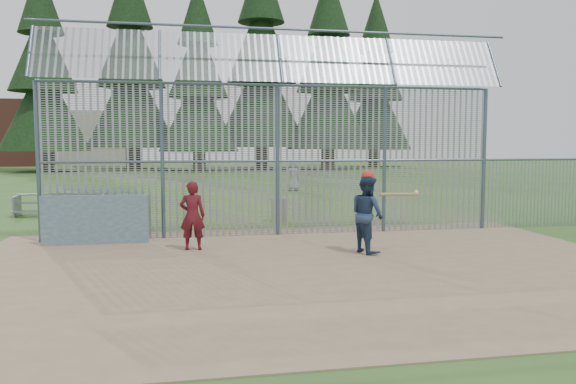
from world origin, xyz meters
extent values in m
plane|color=#2D511E|center=(0.00, 0.00, 0.00)|extent=(120.00, 120.00, 0.00)
cube|color=#756047|center=(0.00, -0.50, 0.01)|extent=(14.00, 10.00, 0.02)
cube|color=#38566B|center=(-4.60, 2.90, 0.62)|extent=(2.50, 0.12, 1.20)
imported|color=navy|center=(1.56, 0.69, 0.89)|extent=(0.87, 0.99, 1.74)
imported|color=maroon|center=(-2.29, 1.72, 0.82)|extent=(0.61, 0.43, 1.59)
imported|color=slate|center=(3.11, 17.04, 0.82)|extent=(0.95, 0.82, 1.63)
sphere|color=red|center=(1.56, 0.69, 1.74)|extent=(0.28, 0.28, 0.28)
cylinder|color=#AA7F4C|center=(2.26, 0.54, 1.34)|extent=(0.85, 0.22, 0.07)
sphere|color=#AA7F4C|center=(1.83, 0.54, 1.34)|extent=(0.09, 0.09, 0.09)
sphere|color=white|center=(2.56, 0.32, 1.40)|extent=(0.09, 0.09, 0.09)
cylinder|color=gray|center=(0.47, 5.98, 0.35)|extent=(0.52, 0.52, 0.70)
cylinder|color=#9EA0A5|center=(0.47, 5.98, 0.72)|extent=(0.56, 0.56, 0.05)
sphere|color=#9EA0A5|center=(0.47, 5.98, 0.77)|extent=(0.10, 0.10, 0.10)
cube|color=gray|center=(-6.62, 8.62, 0.20)|extent=(3.00, 0.25, 0.05)
cube|color=slate|center=(-6.62, 8.97, 0.45)|extent=(3.00, 0.25, 0.05)
cube|color=slate|center=(-6.62, 9.32, 0.70)|extent=(3.00, 0.25, 0.05)
cube|color=slate|center=(-8.02, 8.97, 0.35)|extent=(0.06, 0.90, 0.70)
cube|color=gray|center=(-5.22, 8.97, 0.35)|extent=(0.06, 0.90, 0.70)
cylinder|color=#47566B|center=(-6.00, 3.50, 2.00)|extent=(0.10, 0.10, 4.00)
cylinder|color=#47566B|center=(-3.00, 3.50, 2.00)|extent=(0.10, 0.10, 4.00)
cylinder|color=#47566B|center=(0.00, 3.50, 2.00)|extent=(0.10, 0.10, 4.00)
cylinder|color=#47566B|center=(3.00, 3.50, 2.00)|extent=(0.10, 0.10, 4.00)
cylinder|color=#47566B|center=(6.00, 3.50, 2.00)|extent=(0.10, 0.10, 4.00)
cylinder|color=#47566B|center=(0.00, 3.50, 4.00)|extent=(12.00, 0.07, 0.07)
cylinder|color=#47566B|center=(0.00, 3.50, 2.00)|extent=(12.00, 0.06, 0.06)
cube|color=gray|center=(0.00, 3.50, 2.00)|extent=(12.00, 0.02, 4.00)
cube|color=gray|center=(0.00, 3.12, 4.65)|extent=(12.00, 0.77, 1.31)
cylinder|color=#47566B|center=(6.00, 3.50, 1.00)|extent=(0.08, 0.08, 2.00)
cylinder|color=#332319|center=(-14.00, 40.00, 1.53)|extent=(1.19, 1.19, 3.06)
cone|color=black|center=(-14.00, 40.00, 10.20)|extent=(7.48, 7.48, 13.94)
cylinder|color=#332319|center=(-7.00, 43.00, 1.71)|extent=(1.33, 1.33, 3.42)
cone|color=black|center=(-7.00, 43.00, 11.40)|extent=(8.36, 8.36, 15.58)
cylinder|color=#332319|center=(-1.00, 39.00, 1.44)|extent=(1.12, 1.12, 2.88)
cone|color=black|center=(-1.00, 39.00, 9.60)|extent=(7.04, 7.04, 13.12)
cylinder|color=#332319|center=(5.00, 42.00, 1.80)|extent=(1.40, 1.40, 3.60)
cone|color=black|center=(5.00, 42.00, 12.00)|extent=(8.80, 8.80, 16.40)
cylinder|color=#332319|center=(11.00, 40.00, 1.62)|extent=(1.26, 1.26, 3.24)
cone|color=black|center=(11.00, 40.00, 10.80)|extent=(7.92, 7.92, 14.76)
cylinder|color=#332319|center=(17.00, 44.00, 1.53)|extent=(1.19, 1.19, 3.06)
cone|color=black|center=(17.00, 44.00, 10.20)|extent=(7.48, 7.48, 13.94)
cube|color=brown|center=(-22.00, 55.00, 3.50)|extent=(10.00, 8.00, 7.00)
cube|color=#B2A58C|center=(-12.00, 58.00, 3.00)|extent=(8.00, 7.00, 6.00)
camera|label=1|loc=(-2.50, -11.24, 2.49)|focal=35.00mm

